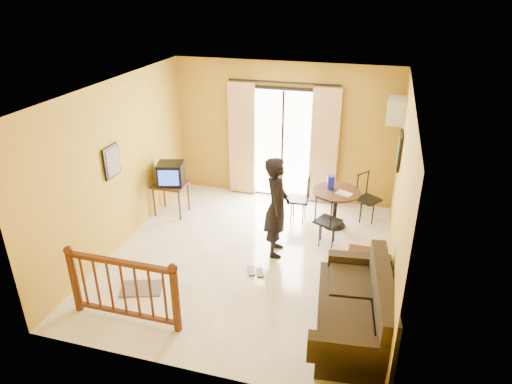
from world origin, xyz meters
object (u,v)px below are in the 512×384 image
(television, at_px, (171,174))
(standing_person, at_px, (277,207))
(dining_table, at_px, (336,198))
(coffee_table, at_px, (362,268))
(sofa, at_px, (358,311))

(television, height_order, standing_person, standing_person)
(television, distance_m, standing_person, 2.41)
(television, bearing_deg, standing_person, -34.27)
(television, height_order, dining_table, television)
(coffee_table, xyz_separation_m, standing_person, (-1.45, 0.46, 0.60))
(coffee_table, bearing_deg, dining_table, 110.60)
(standing_person, bearing_deg, coffee_table, -117.51)
(sofa, bearing_deg, coffee_table, 83.84)
(television, distance_m, dining_table, 3.13)
(dining_table, bearing_deg, television, -173.48)
(dining_table, distance_m, sofa, 2.84)
(dining_table, bearing_deg, coffee_table, -69.40)
(television, xyz_separation_m, dining_table, (3.10, 0.35, -0.28))
(dining_table, relative_size, coffee_table, 1.00)
(sofa, bearing_deg, dining_table, 96.11)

